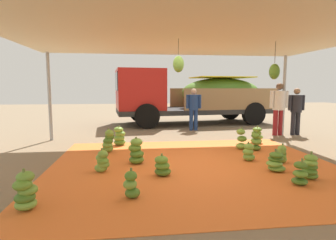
{
  "coord_description": "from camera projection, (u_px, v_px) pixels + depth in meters",
  "views": [
    {
      "loc": [
        -1.23,
        -5.48,
        1.62
      ],
      "look_at": [
        -0.41,
        1.18,
        0.84
      ],
      "focal_mm": 29.39,
      "sensor_mm": 36.0,
      "label": 1
    }
  ],
  "objects": [
    {
      "name": "ground_plane",
      "position": [
        174.0,
        139.0,
        8.7
      ],
      "size": [
        40.0,
        40.0,
        0.0
      ],
      "primitive_type": "plane",
      "color": "#7F6B51"
    },
    {
      "name": "tarp_orange",
      "position": [
        194.0,
        166.0,
        5.74
      ],
      "size": [
        5.95,
        5.27,
        0.01
      ],
      "primitive_type": "cube",
      "color": "orange",
      "rests_on": "ground"
    },
    {
      "name": "tent_canopy",
      "position": [
        197.0,
        34.0,
        5.36
      ],
      "size": [
        8.0,
        7.0,
        2.75
      ],
      "color": "#9EA0A5",
      "rests_on": "ground"
    },
    {
      "name": "banana_bunch_0",
      "position": [
        25.0,
        192.0,
        3.64
      ],
      "size": [
        0.39,
        0.39,
        0.56
      ],
      "color": "#75A83D",
      "rests_on": "tarp_orange"
    },
    {
      "name": "banana_bunch_1",
      "position": [
        257.0,
        136.0,
        8.08
      ],
      "size": [
        0.48,
        0.44,
        0.51
      ],
      "color": "#6B9E38",
      "rests_on": "tarp_orange"
    },
    {
      "name": "banana_bunch_2",
      "position": [
        162.0,
        166.0,
        5.06
      ],
      "size": [
        0.39,
        0.39,
        0.42
      ],
      "color": "#477523",
      "rests_on": "tarp_orange"
    },
    {
      "name": "banana_bunch_3",
      "position": [
        281.0,
        155.0,
        5.9
      ],
      "size": [
        0.31,
        0.31,
        0.43
      ],
      "color": "#6B9E38",
      "rests_on": "tarp_orange"
    },
    {
      "name": "banana_bunch_4",
      "position": [
        136.0,
        152.0,
        5.87
      ],
      "size": [
        0.44,
        0.44,
        0.58
      ],
      "color": "#518428",
      "rests_on": "tarp_orange"
    },
    {
      "name": "banana_bunch_5",
      "position": [
        131.0,
        185.0,
        4.03
      ],
      "size": [
        0.3,
        0.3,
        0.45
      ],
      "color": "#477523",
      "rests_on": "tarp_orange"
    },
    {
      "name": "banana_bunch_6",
      "position": [
        310.0,
        168.0,
        4.85
      ],
      "size": [
        0.36,
        0.38,
        0.5
      ],
      "color": "#518428",
      "rests_on": "tarp_orange"
    },
    {
      "name": "banana_bunch_7",
      "position": [
        102.0,
        162.0,
        5.28
      ],
      "size": [
        0.34,
        0.32,
        0.46
      ],
      "color": "#75A83D",
      "rests_on": "tarp_orange"
    },
    {
      "name": "banana_bunch_8",
      "position": [
        256.0,
        142.0,
        7.09
      ],
      "size": [
        0.36,
        0.36,
        0.5
      ],
      "color": "#477523",
      "rests_on": "tarp_orange"
    },
    {
      "name": "banana_bunch_9",
      "position": [
        276.0,
        162.0,
        5.34
      ],
      "size": [
        0.46,
        0.43,
        0.44
      ],
      "color": "#6B9E38",
      "rests_on": "tarp_orange"
    },
    {
      "name": "banana_bunch_10",
      "position": [
        241.0,
        140.0,
        7.25
      ],
      "size": [
        0.38,
        0.38,
        0.59
      ],
      "color": "#75A83D",
      "rests_on": "tarp_orange"
    },
    {
      "name": "banana_bunch_11",
      "position": [
        300.0,
        174.0,
        4.57
      ],
      "size": [
        0.33,
        0.35,
        0.46
      ],
      "color": "#477523",
      "rests_on": "tarp_orange"
    },
    {
      "name": "banana_bunch_12",
      "position": [
        119.0,
        137.0,
        7.77
      ],
      "size": [
        0.45,
        0.44,
        0.55
      ],
      "color": "#518428",
      "rests_on": "tarp_orange"
    },
    {
      "name": "banana_bunch_13",
      "position": [
        108.0,
        142.0,
        6.89
      ],
      "size": [
        0.38,
        0.38,
        0.61
      ],
      "color": "#6B9E38",
      "rests_on": "tarp_orange"
    },
    {
      "name": "banana_bunch_14",
      "position": [
        249.0,
        153.0,
        6.09
      ],
      "size": [
        0.33,
        0.33,
        0.43
      ],
      "color": "#6B9E38",
      "rests_on": "tarp_orange"
    },
    {
      "name": "cargo_truck_main",
      "position": [
        192.0,
        95.0,
        12.41
      ],
      "size": [
        7.13,
        3.23,
        2.4
      ],
      "color": "#2D2D2D",
      "rests_on": "ground"
    },
    {
      "name": "worker_0",
      "position": [
        296.0,
        108.0,
        9.42
      ],
      "size": [
        0.59,
        0.36,
        1.61
      ],
      "color": "#26262D",
      "rests_on": "ground"
    },
    {
      "name": "worker_1",
      "position": [
        194.0,
        106.0,
        10.43
      ],
      "size": [
        0.58,
        0.36,
        1.59
      ],
      "color": "navy",
      "rests_on": "ground"
    },
    {
      "name": "worker_2",
      "position": [
        279.0,
        105.0,
        9.35
      ],
      "size": [
        0.65,
        0.4,
        1.79
      ],
      "color": "maroon",
      "rests_on": "ground"
    }
  ]
}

